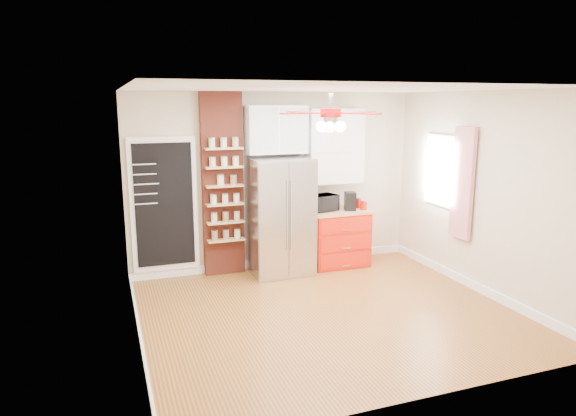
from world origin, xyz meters
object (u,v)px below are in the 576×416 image
object	(u,v)px
pantry_jar_oats	(220,180)
canister_left	(364,205)
red_cabinet	(337,237)
toaster_oven	(322,203)
coffee_maker	(350,201)
ceiling_fan	(331,113)
fridge	(280,216)

from	to	relation	value
pantry_jar_oats	canister_left	bearing A→B (deg)	-6.73
red_cabinet	canister_left	size ratio (longest dim) A/B	6.80
red_cabinet	toaster_oven	xyz separation A→B (m)	(-0.27, 0.00, 0.57)
coffee_maker	canister_left	distance (m)	0.23
pantry_jar_oats	toaster_oven	bearing A→B (deg)	-4.25
ceiling_fan	canister_left	distance (m)	2.48
ceiling_fan	toaster_oven	distance (m)	2.28
toaster_oven	ceiling_fan	bearing A→B (deg)	-124.68
fridge	coffee_maker	bearing A→B (deg)	-2.28
red_cabinet	canister_left	bearing A→B (deg)	-21.02
canister_left	coffee_maker	bearing A→B (deg)	167.41
fridge	ceiling_fan	world-z (taller)	ceiling_fan
ceiling_fan	coffee_maker	size ratio (longest dim) A/B	4.95
ceiling_fan	pantry_jar_oats	bearing A→B (deg)	116.77
fridge	pantry_jar_oats	xyz separation A→B (m)	(-0.86, 0.17, 0.57)
fridge	red_cabinet	xyz separation A→B (m)	(0.97, 0.05, -0.42)
coffee_maker	canister_left	xyz separation A→B (m)	(0.21, -0.05, -0.07)
red_cabinet	pantry_jar_oats	bearing A→B (deg)	176.34
red_cabinet	pantry_jar_oats	xyz separation A→B (m)	(-1.83, 0.12, 0.99)
toaster_oven	canister_left	world-z (taller)	toaster_oven
red_cabinet	ceiling_fan	size ratio (longest dim) A/B	0.67
red_cabinet	ceiling_fan	bearing A→B (deg)	-118.71
ceiling_fan	coffee_maker	bearing A→B (deg)	55.77
ceiling_fan	coffee_maker	distance (m)	2.36
fridge	toaster_oven	xyz separation A→B (m)	(0.70, 0.05, 0.15)
red_cabinet	pantry_jar_oats	world-z (taller)	pantry_jar_oats
pantry_jar_oats	red_cabinet	bearing A→B (deg)	-3.66
ceiling_fan	toaster_oven	world-z (taller)	ceiling_fan
coffee_maker	canister_left	bearing A→B (deg)	5.96
ceiling_fan	toaster_oven	bearing A→B (deg)	68.97
red_cabinet	fridge	bearing A→B (deg)	-177.05
toaster_oven	pantry_jar_oats	xyz separation A→B (m)	(-1.55, 0.12, 0.42)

